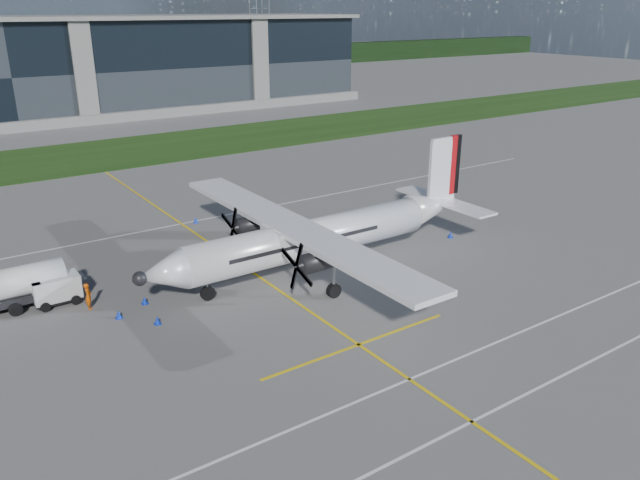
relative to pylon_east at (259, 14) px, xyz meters
name	(u,v)px	position (x,y,z in m)	size (l,w,h in m)	color
ground	(75,174)	(-85.00, -110.00, -15.00)	(400.00, 400.00, 0.00)	#5A5855
grass_strip	(57,160)	(-85.00, -102.00, -14.98)	(400.00, 18.00, 0.04)	#1B3E10
terminal_building	(0,72)	(-85.00, -70.00, -7.50)	(120.00, 20.00, 15.00)	black
pylon_east	(259,14)	(0.00, 0.00, 0.00)	(9.00, 4.60, 30.00)	gray
yellow_taxiway_centerline	(224,253)	(-82.00, -140.00, -14.99)	(0.20, 70.00, 0.01)	yellow
white_lane_line	(421,448)	(-85.00, -164.00, -14.99)	(90.00, 0.15, 0.01)	white
turboprop_aircraft	(322,214)	(-77.80, -146.45, -11.04)	(25.48, 26.43, 7.93)	white
baggage_tug	(56,290)	(-94.00, -141.68, -14.13)	(2.90, 1.74, 1.74)	silver
ground_crew_person	(88,294)	(-92.63, -143.55, -14.05)	(0.77, 0.55, 1.90)	#F25907
safety_cone_nose_stbd	(145,300)	(-89.70, -144.77, -14.75)	(0.36, 0.36, 0.50)	#0B2BBE
safety_cone_tail	(450,235)	(-65.97, -147.01, -14.75)	(0.36, 0.36, 0.50)	#0B2BBE
safety_cone_nose_port	(157,320)	(-89.99, -147.69, -14.75)	(0.36, 0.36, 0.50)	#0B2BBE
safety_cone_stbdwing	(196,220)	(-80.90, -132.45, -14.75)	(0.36, 0.36, 0.50)	#0B2BBE
safety_cone_fwd	(119,314)	(-91.58, -145.74, -14.75)	(0.36, 0.36, 0.50)	#0B2BBE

